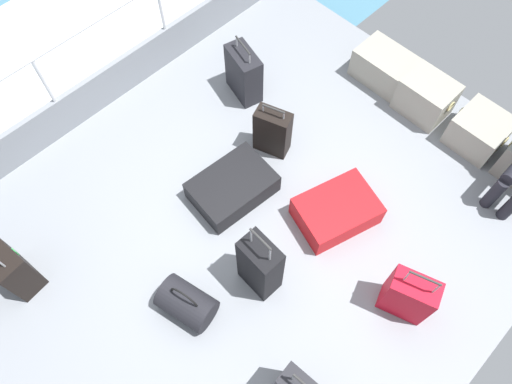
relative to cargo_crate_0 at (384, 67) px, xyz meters
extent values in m
cube|color=gray|center=(0.30, -2.17, -0.21)|extent=(4.40, 5.20, 0.06)
cube|color=gray|center=(-1.87, -2.17, 0.05)|extent=(0.06, 5.20, 0.45)
cylinder|color=silver|center=(-1.87, -2.86, 0.32)|extent=(0.04, 0.04, 1.00)
cylinder|color=silver|center=(-1.87, -1.48, 0.32)|extent=(0.04, 0.04, 1.00)
cylinder|color=silver|center=(-1.87, -2.17, 0.82)|extent=(0.04, 4.16, 0.04)
cube|color=white|center=(-3.30, -2.17, -0.52)|extent=(2.40, 7.28, 0.01)
cube|color=gray|center=(0.00, 0.00, 0.00)|extent=(0.61, 0.43, 0.35)
torus|color=tan|center=(-0.31, 0.00, 0.07)|extent=(0.02, 0.12, 0.12)
torus|color=tan|center=(0.31, 0.00, 0.07)|extent=(0.02, 0.12, 0.12)
cube|color=gray|center=(0.58, -0.05, 0.03)|extent=(0.52, 0.41, 0.41)
torus|color=tan|center=(0.31, -0.05, 0.11)|extent=(0.02, 0.12, 0.12)
torus|color=tan|center=(0.85, -0.05, 0.11)|extent=(0.02, 0.12, 0.12)
cube|color=gray|center=(1.21, -0.01, 0.00)|extent=(0.49, 0.48, 0.36)
torus|color=tan|center=(0.95, -0.01, 0.08)|extent=(0.02, 0.12, 0.12)
torus|color=tan|center=(1.46, -0.01, 0.08)|extent=(0.02, 0.12, 0.12)
torus|color=tan|center=(1.52, 0.01, 0.11)|extent=(0.02, 0.12, 0.12)
cylinder|color=black|center=(1.88, -0.54, 0.03)|extent=(0.11, 0.11, 0.41)
cylinder|color=black|center=(1.70, -0.54, 0.03)|extent=(0.11, 0.11, 0.41)
cube|color=red|center=(0.77, -1.68, -0.04)|extent=(0.70, 0.83, 0.27)
cube|color=silver|center=(0.87, -1.34, -0.02)|extent=(0.05, 0.02, 0.08)
cube|color=black|center=(-0.21, -1.53, 0.10)|extent=(0.39, 0.29, 0.54)
cylinder|color=#A5A8AD|center=(-0.30, -1.57, 0.41)|extent=(0.02, 0.02, 0.09)
cylinder|color=#A5A8AD|center=(-0.11, -1.50, 0.41)|extent=(0.02, 0.02, 0.09)
cylinder|color=#2D2D2D|center=(-0.21, -1.53, 0.46)|extent=(0.22, 0.10, 0.02)
cube|color=white|center=(-0.24, -1.44, 0.22)|extent=(0.05, 0.02, 0.08)
cube|color=black|center=(-0.80, -4.10, 0.09)|extent=(0.44, 0.28, 0.53)
cube|color=green|center=(-0.81, -3.98, 0.22)|extent=(0.05, 0.01, 0.08)
cube|color=black|center=(0.70, -2.62, 0.18)|extent=(0.35, 0.23, 0.72)
cylinder|color=#A5A8AD|center=(0.60, -2.62, 0.65)|extent=(0.02, 0.02, 0.21)
cylinder|color=#A5A8AD|center=(0.80, -2.62, 0.65)|extent=(0.02, 0.02, 0.21)
cylinder|color=#2D2D2D|center=(0.70, -2.62, 0.75)|extent=(0.22, 0.03, 0.02)
cube|color=green|center=(0.70, -2.51, 0.31)|extent=(0.05, 0.01, 0.08)
cube|color=black|center=(-0.93, -1.22, 0.11)|extent=(0.48, 0.33, 0.57)
cylinder|color=#A5A8AD|center=(-1.06, -1.19, 0.45)|extent=(0.02, 0.02, 0.12)
cylinder|color=#A5A8AD|center=(-0.81, -1.26, 0.45)|extent=(0.02, 0.02, 0.12)
cylinder|color=#2D2D2D|center=(-0.93, -1.22, 0.51)|extent=(0.28, 0.09, 0.02)
cube|color=green|center=(-0.90, -1.11, 0.30)|extent=(0.05, 0.02, 0.08)
cube|color=black|center=(-0.10, -2.19, -0.06)|extent=(0.60, 0.81, 0.24)
cube|color=green|center=(-0.06, -1.80, -0.01)|extent=(0.05, 0.01, 0.08)
cube|color=#B70C1E|center=(1.71, -1.92, 0.10)|extent=(0.43, 0.33, 0.55)
cylinder|color=#A5A8AD|center=(1.61, -1.96, 0.46)|extent=(0.02, 0.02, 0.18)
cylinder|color=#A5A8AD|center=(1.82, -1.88, 0.46)|extent=(0.02, 0.02, 0.18)
cylinder|color=#2D2D2D|center=(1.71, -1.92, 0.55)|extent=(0.24, 0.10, 0.02)
cube|color=white|center=(1.68, -1.81, 0.20)|extent=(0.05, 0.02, 0.08)
cylinder|color=#A5A8AD|center=(1.49, -3.10, 0.48)|extent=(0.02, 0.02, 0.18)
cube|color=silver|center=(1.61, -2.99, 0.21)|extent=(0.05, 0.01, 0.08)
cylinder|color=black|center=(0.45, -3.23, -0.02)|extent=(0.52, 0.40, 0.31)
torus|color=black|center=(0.45, -3.23, 0.14)|extent=(0.26, 0.08, 0.26)
camera|label=1|loc=(1.61, -3.58, 3.93)|focal=33.49mm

